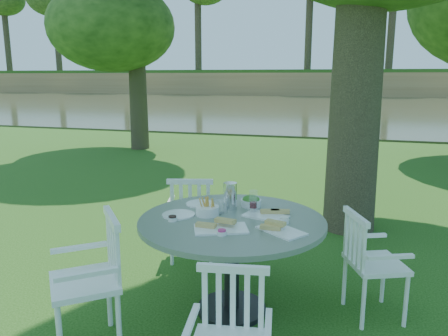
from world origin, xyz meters
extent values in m
plane|color=#143D0C|center=(0.00, 0.00, 0.00)|extent=(140.00, 140.00, 0.00)
cylinder|color=black|center=(0.53, -1.36, 0.02)|extent=(0.56, 0.56, 0.04)
cylinder|color=black|center=(0.53, -1.36, 0.39)|extent=(0.12, 0.12, 0.71)
cylinder|color=slate|center=(0.53, -1.36, 0.77)|extent=(1.47, 1.47, 0.04)
cylinder|color=white|center=(1.86, -1.21, 0.21)|extent=(0.03, 0.03, 0.42)
cylinder|color=white|center=(1.71, -0.86, 0.21)|extent=(0.03, 0.03, 0.42)
cylinder|color=white|center=(1.55, -1.34, 0.21)|extent=(0.03, 0.03, 0.42)
cylinder|color=white|center=(1.40, -0.99, 0.21)|extent=(0.03, 0.03, 0.42)
cube|color=white|center=(1.63, -1.10, 0.44)|extent=(0.53, 0.55, 0.04)
cube|color=white|center=(1.46, -1.17, 0.64)|extent=(0.20, 0.41, 0.43)
cylinder|color=white|center=(0.00, -0.23, 0.22)|extent=(0.04, 0.04, 0.44)
cylinder|color=white|center=(-0.39, -0.33, 0.22)|extent=(0.04, 0.04, 0.44)
cylinder|color=white|center=(0.09, -0.57, 0.22)|extent=(0.04, 0.04, 0.44)
cylinder|color=white|center=(-0.29, -0.67, 0.22)|extent=(0.04, 0.04, 0.44)
cube|color=white|center=(-0.15, -0.45, 0.46)|extent=(0.55, 0.52, 0.04)
cube|color=white|center=(-0.10, -0.64, 0.67)|extent=(0.45, 0.16, 0.45)
cylinder|color=white|center=(-0.60, -2.07, 0.23)|extent=(0.04, 0.04, 0.47)
cylinder|color=white|center=(-0.31, -1.83, 0.23)|extent=(0.04, 0.04, 0.47)
cylinder|color=white|center=(-0.05, -2.15, 0.23)|extent=(0.04, 0.04, 0.47)
cube|color=white|center=(-0.32, -2.11, 0.49)|extent=(0.64, 0.65, 0.04)
cube|color=white|center=(-0.16, -1.98, 0.71)|extent=(0.34, 0.40, 0.48)
cube|color=white|center=(0.79, -2.28, 0.62)|extent=(0.42, 0.10, 0.42)
cube|color=white|center=(0.51, -1.62, 0.80)|extent=(0.45, 0.36, 0.01)
cube|color=white|center=(0.94, -1.53, 0.80)|extent=(0.39, 0.36, 0.01)
cube|color=white|center=(0.77, -1.24, 0.80)|extent=(0.38, 0.27, 0.01)
cylinder|color=white|center=(0.09, -1.39, 0.79)|extent=(0.26, 0.26, 0.01)
cylinder|color=white|center=(0.16, -1.06, 0.79)|extent=(0.25, 0.25, 0.01)
cylinder|color=white|center=(0.31, -1.32, 0.83)|extent=(0.19, 0.19, 0.07)
cylinder|color=white|center=(0.59, -0.98, 0.82)|extent=(0.18, 0.18, 0.06)
cylinder|color=silver|center=(0.44, -1.11, 0.90)|extent=(0.11, 0.11, 0.23)
cylinder|color=white|center=(0.65, -1.16, 0.88)|extent=(0.07, 0.07, 0.19)
cylinder|color=white|center=(0.42, -1.23, 0.84)|extent=(0.06, 0.06, 0.11)
cylinder|color=white|center=(0.38, -1.28, 0.85)|extent=(0.07, 0.07, 0.12)
cylinder|color=white|center=(0.55, -1.72, 0.80)|extent=(0.07, 0.07, 0.03)
cylinder|color=white|center=(0.93, -1.51, 0.80)|extent=(0.07, 0.07, 0.03)
cylinder|color=white|center=(0.93, -1.34, 0.81)|extent=(0.08, 0.08, 0.03)
cylinder|color=white|center=(0.10, -1.54, 0.80)|extent=(0.07, 0.07, 0.03)
ellipsoid|color=#203E13|center=(-4.00, 5.87, 3.08)|extent=(3.29, 3.29, 2.30)
cube|color=#31351F|center=(0.00, 23.00, 0.00)|extent=(100.00, 28.00, 0.12)
cube|color=#9A7747|center=(0.00, 38.50, 1.10)|extent=(100.00, 3.00, 2.20)
cube|color=#143D0C|center=(0.00, 46.00, 2.35)|extent=(100.00, 18.00, 0.30)
cylinder|color=black|center=(-40.00, 40.50, 8.70)|extent=(0.70, 0.70, 13.00)
cylinder|color=black|center=(-31.00, 40.50, 8.70)|extent=(0.70, 0.70, 13.00)
cylinder|color=black|center=(-22.00, 40.50, 8.70)|extent=(0.70, 0.70, 13.00)
cylinder|color=black|center=(-13.00, 40.50, 8.70)|extent=(0.70, 0.70, 13.00)
cylinder|color=black|center=(-4.00, 40.50, 8.70)|extent=(0.70, 0.70, 13.00)
cylinder|color=black|center=(5.00, 40.50, 8.70)|extent=(0.70, 0.70, 13.00)
camera|label=1|loc=(1.39, -4.51, 1.89)|focal=35.00mm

